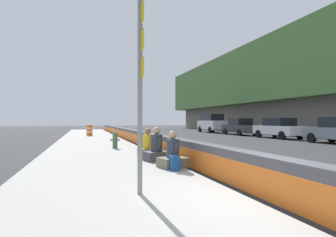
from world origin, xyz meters
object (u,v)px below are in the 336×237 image
Objects in this scene: route_sign_post at (140,80)px; seated_person_middle at (157,150)px; parked_car_fourth at (279,128)px; seated_person_foreground at (173,156)px; parked_car_far at (212,123)px; seated_person_rear at (148,147)px; construction_barrel at (90,130)px; backpack at (175,163)px; fire_hydrant at (115,139)px; parked_car_midline at (240,127)px.

route_sign_post reaches higher than seated_person_middle.
seated_person_middle is 16.80m from parked_car_fourth.
route_sign_post reaches higher than seated_person_foreground.
parked_car_far is (12.26, 0.17, 0.32)m from parked_car_fourth.
parked_car_fourth is at bearing -55.19° from seated_person_rear.
seated_person_middle is at bearing 128.52° from parked_car_fourth.
parked_car_far is at bearing -68.23° from construction_barrel.
backpack is at bearing 133.35° from parked_car_fourth.
route_sign_post reaches higher than parked_car_fourth.
parked_car_far is at bearing -37.53° from fire_hydrant.
fire_hydrant is 0.19× the size of parked_car_midline.
parked_car_midline is (20.36, -14.39, -1.37)m from route_sign_post.
construction_barrel is at bearing 66.98° from parked_car_fourth.
seated_person_middle is at bearing 141.36° from parked_car_midline.
parked_car_far is at bearing 0.49° from parked_car_midline.
seated_person_middle reaches higher than fire_hydrant.
seated_person_foreground is 2.62× the size of backpack.
seated_person_foreground is at bearing 143.95° from parked_car_midline.
parked_car_far is (26.80, -14.33, -1.05)m from route_sign_post.
seated_person_foreground is 21.97m from parked_car_midline.
seated_person_foreground is 1.10× the size of construction_barrel.
parked_car_fourth is at bearing -113.02° from construction_barrel.
construction_barrel is at bearing 5.55° from backpack.
seated_person_rear is (2.80, 0.10, -0.00)m from seated_person_foreground.
parked_car_midline is at bearing -35.24° from route_sign_post.
parked_car_far is at bearing -29.71° from seated_person_middle.
fire_hydrant is at bearing 7.51° from backpack.
seated_person_rear is at bearing 2.05° from seated_person_foreground.
fire_hydrant is 0.78× the size of seated_person_middle.
seated_person_rear is (1.32, 0.01, -0.03)m from seated_person_middle.
parked_car_midline is at bearing -92.05° from construction_barrel.
fire_hydrant is at bearing 129.81° from parked_car_midline.
fire_hydrant is at bearing 112.33° from parked_car_fourth.
backpack is (-3.26, -0.01, -0.13)m from seated_person_rear.
fire_hydrant is 6.26m from seated_person_foreground.
parked_car_midline is 0.94× the size of parked_car_far.
parked_car_midline reaches higher than seated_person_middle.
parked_car_fourth reaches higher than backpack.
seated_person_middle is 0.24× the size of parked_car_far.
seated_person_foreground is at bearing -176.39° from seated_person_middle.
seated_person_rear is (5.40, -1.36, -1.77)m from route_sign_post.
parked_car_fourth reaches higher than seated_person_foreground.
seated_person_middle is 16.92m from construction_barrel.
parked_car_fourth is at bearing -46.65° from backpack.
route_sign_post is 3.43× the size of seated_person_foreground.
seated_person_foreground reaches higher than fire_hydrant.
route_sign_post is 24.97m from parked_car_midline.
construction_barrel is at bearing 111.77° from parked_car_far.
seated_person_rear is 19.84m from parked_car_midline.
parked_car_midline is 6.44m from parked_car_far.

